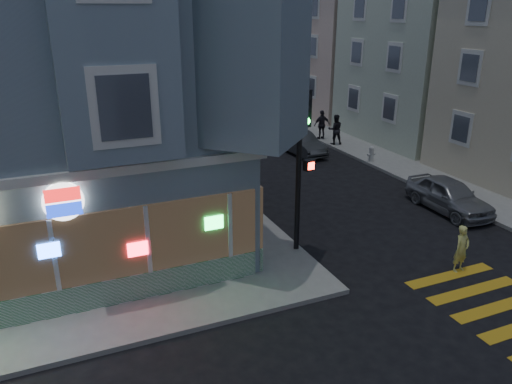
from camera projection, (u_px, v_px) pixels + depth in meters
ground at (289, 362)px, 11.85m from camera, size 120.00×120.00×0.00m
sidewalk_ne at (415, 111)px, 40.14m from camera, size 24.00×42.00×0.15m
row_house_b at (455, 51)px, 30.96m from camera, size 12.00×8.60×10.50m
row_house_c at (369, 52)px, 38.98m from camera, size 12.00×8.60×9.00m
row_house_d at (313, 36)px, 46.47m from camera, size 12.00×8.60×10.50m
utility_pole at (289, 54)px, 35.29m from camera, size 2.20×0.30×9.00m
street_tree_near at (258, 59)px, 40.83m from camera, size 3.00×3.00×5.30m
street_tree_far at (225, 52)px, 47.72m from camera, size 3.00×3.00×5.30m
running_child at (462, 249)px, 15.71m from camera, size 0.61×0.44×1.55m
pedestrian_a at (335, 129)px, 29.87m from camera, size 1.04×0.92×1.80m
pedestrian_b at (322, 125)px, 31.06m from camera, size 1.08×0.49×1.80m
parked_car_a at (449, 195)px, 20.44m from camera, size 1.75×4.09×1.38m
parked_car_b at (300, 143)px, 28.52m from camera, size 1.61×3.96×1.28m
parked_car_c at (260, 122)px, 33.55m from camera, size 1.95×4.55×1.31m
parked_car_d at (243, 101)px, 41.14m from camera, size 2.27×4.91×1.36m
traffic_signal at (302, 145)px, 15.74m from camera, size 0.67×0.61×5.48m
fire_hydrant at (371, 153)px, 26.69m from camera, size 0.47×0.27×0.82m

